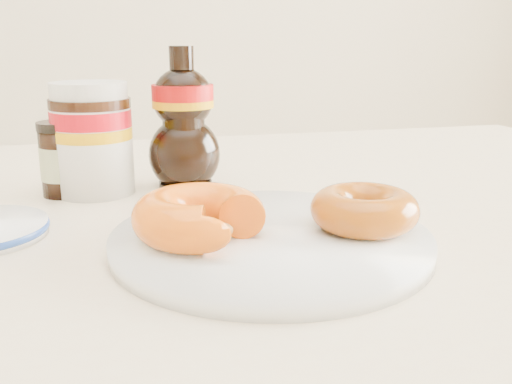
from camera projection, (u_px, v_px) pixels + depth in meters
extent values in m
cube|color=beige|center=(179.00, 234.00, 0.57)|extent=(1.40, 0.90, 0.04)
cylinder|color=#C6B28C|center=(467.00, 324.00, 1.16)|extent=(0.06, 0.06, 0.71)
cylinder|color=white|center=(271.00, 240.00, 0.48)|extent=(0.27, 0.27, 0.01)
torus|color=white|center=(271.00, 239.00, 0.48)|extent=(0.27, 0.27, 0.01)
torus|color=#E8540D|center=(199.00, 216.00, 0.46)|extent=(0.13, 0.13, 0.04)
torus|color=#953509|center=(364.00, 209.00, 0.48)|extent=(0.11, 0.11, 0.03)
cylinder|color=white|center=(93.00, 148.00, 0.63)|extent=(0.09, 0.09, 0.10)
cylinder|color=#98050F|center=(91.00, 118.00, 0.63)|extent=(0.09, 0.09, 0.02)
cylinder|color=#D89905|center=(92.00, 133.00, 0.63)|extent=(0.09, 0.09, 0.01)
cylinder|color=black|center=(90.00, 103.00, 0.62)|extent=(0.09, 0.09, 0.01)
cylinder|color=white|center=(89.00, 92.00, 0.62)|extent=(0.08, 0.08, 0.02)
cylinder|color=black|center=(64.00, 162.00, 0.63)|extent=(0.05, 0.05, 0.07)
cylinder|color=beige|center=(64.00, 162.00, 0.63)|extent=(0.05, 0.05, 0.04)
cylinder|color=black|center=(61.00, 126.00, 0.62)|extent=(0.05, 0.05, 0.01)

